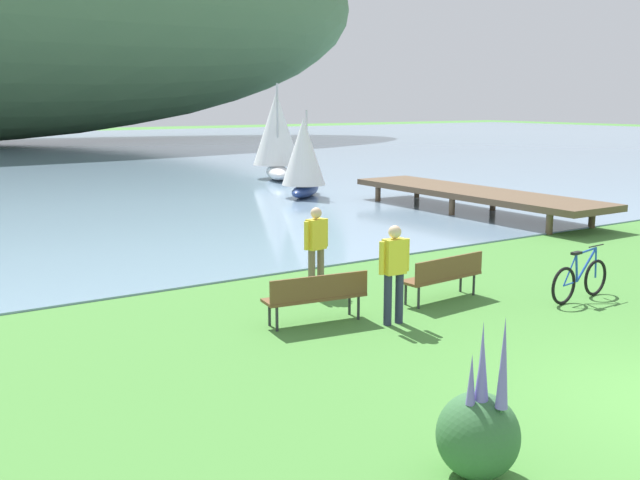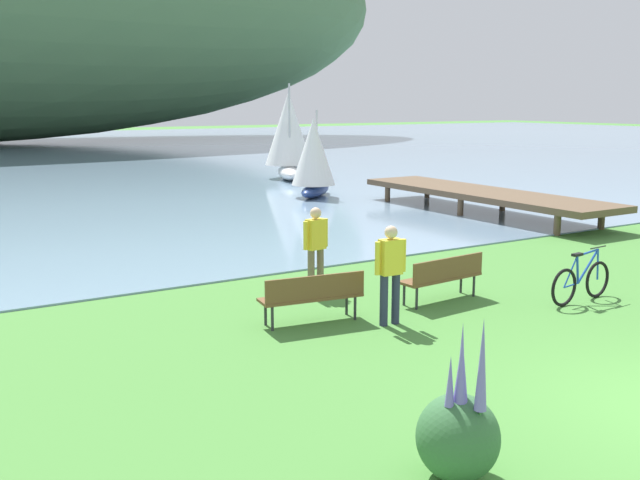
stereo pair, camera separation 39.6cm
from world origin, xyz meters
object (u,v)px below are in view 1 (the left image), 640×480
(person_on_the_grass, at_px, (394,268))
(sailboat_toward_hillside, at_px, (304,157))
(park_bench_further_along, at_px, (317,294))
(park_bench_near_camera, at_px, (444,274))
(bicycle_leaning_near_bench, at_px, (580,280))
(person_at_shoreline, at_px, (316,244))
(sailboat_nearest_to_shore, at_px, (277,134))

(person_on_the_grass, distance_m, sailboat_toward_hillside, 16.34)
(park_bench_further_along, bearing_deg, park_bench_near_camera, -2.14)
(park_bench_further_along, xyz_separation_m, bicycle_leaning_near_bench, (5.04, -1.48, -0.12))
(park_bench_further_along, xyz_separation_m, person_at_shoreline, (1.12, 1.74, 0.46))
(person_on_the_grass, bearing_deg, sailboat_toward_hillside, 63.47)
(park_bench_further_along, bearing_deg, sailboat_nearest_to_shore, 61.85)
(park_bench_further_along, distance_m, person_on_the_grass, 1.39)
(park_bench_near_camera, bearing_deg, person_on_the_grass, -160.38)
(park_bench_near_camera, height_order, park_bench_further_along, same)
(park_bench_further_along, height_order, bicycle_leaning_near_bench, bicycle_leaning_near_bench)
(bicycle_leaning_near_bench, bearing_deg, person_on_the_grass, 169.01)
(person_at_shoreline, bearing_deg, sailboat_toward_hillside, 59.09)
(park_bench_near_camera, bearing_deg, person_at_shoreline, 132.70)
(park_bench_near_camera, height_order, person_on_the_grass, person_on_the_grass)
(park_bench_further_along, xyz_separation_m, sailboat_toward_hillside, (8.39, 13.89, 1.11))
(park_bench_near_camera, xyz_separation_m, person_on_the_grass, (-1.72, -0.61, 0.46))
(park_bench_further_along, height_order, sailboat_nearest_to_shore, sailboat_nearest_to_shore)
(person_at_shoreline, distance_m, sailboat_toward_hillside, 14.18)
(bicycle_leaning_near_bench, distance_m, sailboat_nearest_to_shore, 22.94)
(park_bench_further_along, relative_size, person_on_the_grass, 1.08)
(park_bench_near_camera, xyz_separation_m, sailboat_toward_hillside, (5.57, 14.00, 1.11))
(park_bench_further_along, bearing_deg, bicycle_leaning_near_bench, -16.41)
(person_on_the_grass, xyz_separation_m, sailboat_nearest_to_shore, (9.92, 21.31, 1.19))
(park_bench_near_camera, relative_size, person_at_shoreline, 1.07)
(park_bench_near_camera, bearing_deg, sailboat_nearest_to_shore, 68.38)
(sailboat_nearest_to_shore, bearing_deg, person_on_the_grass, -114.97)
(park_bench_near_camera, xyz_separation_m, person_at_shoreline, (-1.70, 1.84, 0.46))
(park_bench_near_camera, relative_size, sailboat_nearest_to_shore, 0.40)
(park_bench_further_along, bearing_deg, person_on_the_grass, -33.23)
(person_at_shoreline, height_order, sailboat_nearest_to_shore, sailboat_nearest_to_shore)
(park_bench_near_camera, bearing_deg, sailboat_toward_hillside, 68.28)
(park_bench_near_camera, bearing_deg, bicycle_leaning_near_bench, -31.83)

